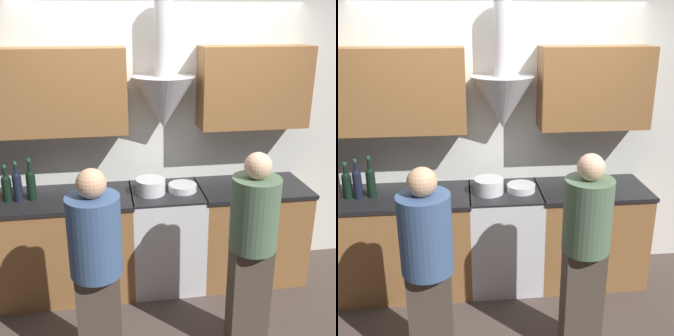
% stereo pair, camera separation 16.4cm
% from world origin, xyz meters
% --- Properties ---
extents(ground_plane, '(12.00, 12.00, 0.00)m').
position_xyz_m(ground_plane, '(0.00, 0.00, 0.00)').
color(ground_plane, '#423833').
extents(wall_back, '(8.40, 0.54, 2.60)m').
position_xyz_m(wall_back, '(-0.11, 0.62, 1.47)').
color(wall_back, silver).
rests_on(wall_back, ground_plane).
extents(counter_left, '(1.60, 0.62, 0.93)m').
position_xyz_m(counter_left, '(-1.11, 0.35, 0.46)').
color(counter_left, brown).
rests_on(counter_left, ground_plane).
extents(counter_right, '(0.98, 0.62, 0.93)m').
position_xyz_m(counter_right, '(0.80, 0.35, 0.47)').
color(counter_right, brown).
rests_on(counter_right, ground_plane).
extents(stove_range, '(0.63, 0.60, 0.93)m').
position_xyz_m(stove_range, '(0.00, 0.35, 0.47)').
color(stove_range, silver).
rests_on(stove_range, ground_plane).
extents(wine_bottle_5, '(0.08, 0.08, 0.31)m').
position_xyz_m(wine_bottle_5, '(-1.34, 0.34, 1.06)').
color(wine_bottle_5, black).
rests_on(wine_bottle_5, counter_left).
extents(wine_bottle_6, '(0.07, 0.07, 0.34)m').
position_xyz_m(wine_bottle_6, '(-1.25, 0.33, 1.07)').
color(wine_bottle_6, black).
rests_on(wine_bottle_6, counter_left).
extents(wine_bottle_7, '(0.08, 0.08, 0.36)m').
position_xyz_m(wine_bottle_7, '(-1.14, 0.34, 1.07)').
color(wine_bottle_7, black).
rests_on(wine_bottle_7, counter_left).
extents(stock_pot, '(0.25, 0.25, 0.13)m').
position_xyz_m(stock_pot, '(-0.14, 0.32, 0.99)').
color(stock_pot, silver).
rests_on(stock_pot, stove_range).
extents(mixing_bowl, '(0.25, 0.25, 0.06)m').
position_xyz_m(mixing_bowl, '(0.14, 0.33, 0.96)').
color(mixing_bowl, silver).
rests_on(mixing_bowl, stove_range).
extents(orange_fruit, '(0.07, 0.07, 0.07)m').
position_xyz_m(orange_fruit, '(0.68, 0.19, 0.96)').
color(orange_fruit, orange).
rests_on(orange_fruit, counter_right).
extents(chefs_knife, '(0.22, 0.13, 0.01)m').
position_xyz_m(chefs_knife, '(0.89, 0.49, 0.93)').
color(chefs_knife, silver).
rests_on(chefs_knife, counter_right).
extents(person_foreground_left, '(0.34, 0.34, 1.53)m').
position_xyz_m(person_foreground_left, '(-0.61, -0.65, 0.84)').
color(person_foreground_left, '#473D33').
rests_on(person_foreground_left, ground_plane).
extents(person_foreground_right, '(0.33, 0.33, 1.56)m').
position_xyz_m(person_foreground_right, '(0.46, -0.59, 0.86)').
color(person_foreground_right, '#473D33').
rests_on(person_foreground_right, ground_plane).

